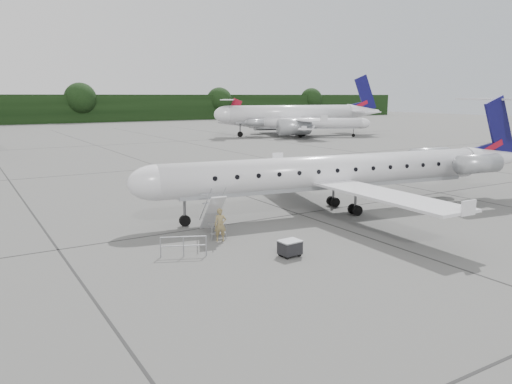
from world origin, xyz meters
TOP-DOWN VIEW (x-y plane):
  - ground at (0.00, 0.00)m, footprint 320.00×320.00m
  - treeline at (0.00, 130.00)m, footprint 260.00×4.00m
  - main_regional_jet at (-2.16, 4.47)m, footprint 32.76×25.81m
  - airstair at (-11.43, 3.54)m, footprint 1.22×2.59m
  - passenger at (-11.65, 2.16)m, footprint 0.77×0.65m
  - safety_railing at (-14.41, 0.72)m, footprint 2.04×0.97m
  - baggage_cart at (-9.95, -1.92)m, footprint 1.04×0.86m
  - bg_narrowbody at (33.03, 59.27)m, footprint 36.69×29.55m
  - bg_regional_right at (33.70, 55.28)m, footprint 33.46×31.10m

SIDE VIEW (x-z plane):
  - ground at x=0.00m, z-range 0.00..0.00m
  - baggage_cart at x=-9.95m, z-range 0.00..0.86m
  - safety_railing at x=-14.41m, z-range 0.00..1.00m
  - passenger at x=-11.65m, z-range 0.00..1.79m
  - airstair at x=-11.43m, z-range 0.00..2.39m
  - bg_regional_right at x=33.70m, z-range 0.00..7.14m
  - main_regional_jet at x=-2.16m, z-range 0.00..7.64m
  - treeline at x=0.00m, z-range 0.00..8.00m
  - bg_narrowbody at x=33.03m, z-range 0.00..11.72m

